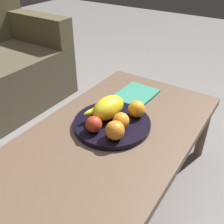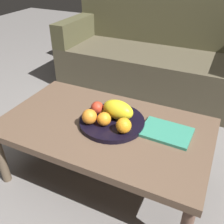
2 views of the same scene
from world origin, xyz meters
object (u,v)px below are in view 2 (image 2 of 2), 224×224
Objects in this scene: melon_large_front at (118,110)px; orange_left at (89,117)px; couch at (153,59)px; fruit_bowl at (112,122)px; coffee_table at (104,131)px; banana_bunch at (116,109)px; orange_right at (104,119)px; magazine at (166,132)px; orange_front at (124,126)px; apple_front at (97,108)px.

melon_large_front is 0.16m from orange_left.
couch is 1.23m from fruit_bowl.
couch reaches higher than orange_left.
fruit_bowl is at bearing 35.39° from coffee_table.
banana_bunch reaches higher than fruit_bowl.
orange_right is 0.32m from magazine.
couch reaches higher than orange_right.
orange_left reaches higher than magazine.
magazine is (0.38, 0.12, -0.06)m from orange_left.
fruit_bowl is at bearing -84.77° from banana_bunch.
banana_bunch is (-0.03, 0.04, -0.02)m from melon_large_front.
orange_front is at bearing -79.12° from couch.
orange_front is at bearing -19.09° from coffee_table.
couch is 6.80× the size of magazine.
couch reaches higher than fruit_bowl.
orange_right is at bearing -159.78° from magazine.
apple_front is (-0.12, -0.01, -0.02)m from melon_large_front.
magazine is (0.32, 0.07, 0.05)m from coffee_table.
banana_bunch is at bearing -82.82° from couch.
banana_bunch is at bearing 72.98° from coffee_table.
apple_front is at bearing 135.45° from orange_right.
orange_left reaches higher than orange_right.
coffee_table is 4.49× the size of magazine.
orange_left is (-0.19, -0.00, 0.00)m from orange_front.
apple_front is (-0.08, 0.08, -0.00)m from orange_right.
orange_left is at bearing -178.49° from orange_front.
orange_front reaches higher than coffee_table.
coffee_table is 6.37× the size of melon_large_front.
orange_right is at bearing -106.97° from fruit_bowl.
orange_right is (0.02, -0.03, 0.10)m from coffee_table.
couch is 1.21m from melon_large_front.
couch reaches higher than orange_front.
coffee_table is at bearing -36.75° from apple_front.
couch is 1.32m from orange_front.
orange_right is at bearing 173.68° from orange_front.
magazine is (0.44, -1.18, 0.09)m from couch.
couch is 1.29m from orange_right.
magazine is at bearing -69.63° from couch.
banana_bunch is (0.03, 0.09, 0.09)m from coffee_table.
orange_left is at bearing -138.92° from coffee_table.
orange_front is 1.10× the size of apple_front.
banana_bunch is (0.09, 0.14, -0.01)m from orange_left.
melon_large_front reaches higher than magazine.
fruit_bowl is 4.96× the size of apple_front.
magazine is at bearing 8.30° from fruit_bowl.
orange_left reaches higher than apple_front.
banana_bunch is (0.10, 0.04, -0.01)m from apple_front.
coffee_table is at bearing -84.66° from couch.
orange_right is (-0.02, -0.06, 0.05)m from fruit_bowl.
melon_large_front reaches higher than orange_right.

